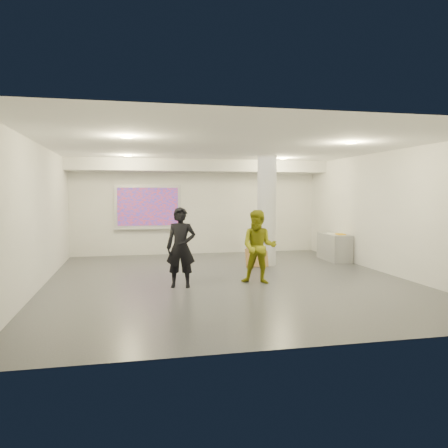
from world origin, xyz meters
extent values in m
cube|color=#3B3D43|center=(0.00, 0.00, 0.00)|extent=(8.00, 9.00, 0.01)
cube|color=white|center=(0.00, 0.00, 3.00)|extent=(8.00, 9.00, 0.01)
cube|color=silver|center=(0.00, 4.50, 1.50)|extent=(8.00, 0.01, 3.00)
cube|color=silver|center=(0.00, -4.50, 1.50)|extent=(8.00, 0.01, 3.00)
cube|color=silver|center=(-4.00, 0.00, 1.50)|extent=(0.01, 9.00, 3.00)
cube|color=silver|center=(4.00, 0.00, 1.50)|extent=(0.01, 9.00, 3.00)
cube|color=silver|center=(0.00, 3.95, 2.82)|extent=(8.00, 1.10, 0.36)
cylinder|color=#E8D98B|center=(-2.20, 2.50, 2.98)|extent=(0.22, 0.22, 0.02)
cylinder|color=#E8D98B|center=(2.20, 2.50, 2.98)|extent=(0.22, 0.22, 0.02)
cylinder|color=#E8D98B|center=(-2.20, -1.50, 2.98)|extent=(0.22, 0.22, 0.02)
cylinder|color=#E8D98B|center=(2.20, -1.50, 2.98)|extent=(0.22, 0.22, 0.02)
cylinder|color=silver|center=(1.50, 1.80, 1.50)|extent=(0.52, 0.52, 3.00)
cube|color=silver|center=(-1.60, 4.46, 1.55)|extent=(2.10, 0.06, 1.40)
cube|color=#0031D1|center=(-1.60, 4.42, 1.55)|extent=(1.90, 0.01, 1.20)
cube|color=silver|center=(-1.60, 4.40, 0.85)|extent=(2.10, 0.08, 0.04)
cube|color=gray|center=(3.72, 2.20, 0.39)|extent=(0.62, 1.36, 0.78)
cube|color=white|center=(3.67, 2.21, 0.79)|extent=(0.31, 0.37, 0.02)
cube|color=yellow|center=(3.76, 1.93, 0.80)|extent=(0.24, 0.31, 0.03)
cube|color=olive|center=(1.16, 1.55, 0.31)|extent=(0.57, 0.21, 0.61)
cube|color=olive|center=(1.04, 1.51, 0.26)|extent=(0.48, 0.25, 0.51)
imported|color=black|center=(-1.13, -0.57, 0.84)|extent=(0.69, 0.53, 1.68)
imported|color=olive|center=(0.57, -0.54, 0.80)|extent=(0.96, 0.87, 1.61)
camera|label=1|loc=(-2.16, -9.61, 1.97)|focal=35.00mm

